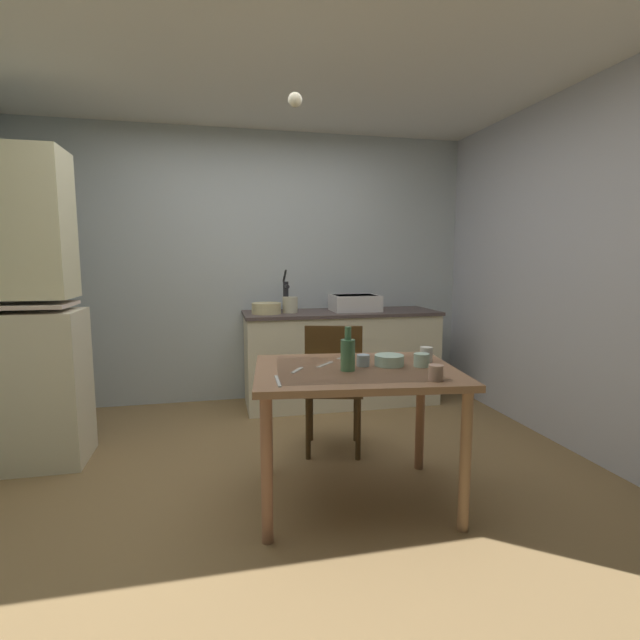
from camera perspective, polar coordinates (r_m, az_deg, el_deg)
ground_plane at (r=3.11m, az=-5.23°, el=-18.52°), size 5.22×5.22×0.00m
wall_back at (r=4.61m, az=-8.35°, el=6.27°), size 4.32×0.10×2.55m
wall_right at (r=3.75m, az=29.53°, el=5.17°), size 0.10×3.62×2.55m
ceiling_slab at (r=3.07m, az=-5.89°, el=31.29°), size 4.32×3.62×0.10m
hutch_cabinet at (r=3.62m, az=-33.67°, el=-0.18°), size 0.87×0.46×2.05m
counter_cabinet at (r=4.47m, az=2.53°, el=-4.51°), size 1.81×0.64×0.88m
sink_basin at (r=4.43m, az=4.27°, el=2.11°), size 0.44×0.34×0.15m
hand_pump at (r=4.33m, az=-4.17°, el=3.20°), size 0.05×0.27×0.39m
mixing_bowl_counter at (r=4.22m, az=-6.53°, el=1.42°), size 0.26×0.26×0.10m
stoneware_crock at (r=4.28m, az=-3.65°, el=1.85°), size 0.14×0.14×0.14m
dining_table at (r=2.62m, az=4.36°, el=-7.94°), size 1.19×0.96×0.76m
chair_far_side at (r=3.28m, az=1.63°, el=-7.90°), size 0.49×0.49×0.92m
serving_bowl_wide at (r=2.68m, az=8.39°, el=-4.85°), size 0.16×0.16×0.06m
mug_dark at (r=2.69m, az=12.22°, el=-4.77°), size 0.09×0.09×0.07m
teacup_cream at (r=2.81m, az=12.77°, el=-4.10°), size 0.07×0.07×0.09m
teacup_mint at (r=2.40m, az=13.88°, el=-6.24°), size 0.07×0.07×0.08m
mug_tall at (r=2.65m, az=5.25°, el=-4.90°), size 0.07×0.07×0.06m
glass_bottle at (r=2.53m, az=3.39°, el=-4.08°), size 0.08×0.08×0.24m
table_knife at (r=2.33m, az=-5.15°, el=-7.38°), size 0.02×0.21×0.00m
teaspoon_near_bowl at (r=2.67m, az=0.61°, el=-5.42°), size 0.12×0.13×0.00m
teaspoon_by_cup at (r=2.54m, az=-2.78°, el=-6.12°), size 0.09×0.12×0.00m
serving_spoon at (r=2.87m, az=2.76°, el=-4.52°), size 0.09×0.10×0.00m
pendant_bulb at (r=2.92m, az=-3.04°, el=25.13°), size 0.08×0.08×0.08m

